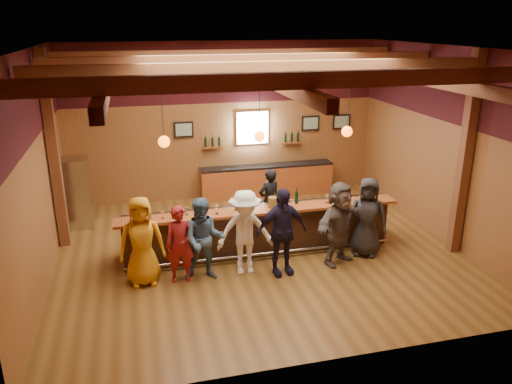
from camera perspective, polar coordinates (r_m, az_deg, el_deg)
room at (r=10.58m, az=0.32°, el=9.15°), size 9.04×9.00×4.52m
bar_counter at (r=11.45m, az=0.26°, el=-4.15°), size 6.30×1.07×1.11m
back_bar_cabinet at (r=14.98m, az=1.28°, el=1.35°), size 4.00×0.52×0.95m
window at (r=14.70m, az=-0.43°, el=7.35°), size 0.95×0.09×0.95m
framed_pictures at (r=14.90m, az=2.85°, el=7.69°), size 5.35×0.05×0.45m
wine_shelves at (r=14.73m, az=-0.36°, el=5.67°), size 3.00×0.18×0.30m
pendant_lights at (r=10.63m, az=0.40°, el=6.42°), size 4.24×0.24×1.37m
stainless_fridge at (r=13.39m, az=-19.80°, el=-0.09°), size 0.70×0.70×1.80m
customer_orange at (r=10.11m, az=-12.93°, el=-5.51°), size 0.91×0.61×1.83m
customer_redvest at (r=10.11m, az=-8.65°, el=-5.94°), size 0.59×0.39×1.60m
customer_denim at (r=10.09m, az=-5.95°, el=-5.43°), size 0.94×0.79×1.74m
customer_white at (r=10.27m, az=-1.25°, el=-4.64°), size 1.21×0.75×1.81m
customer_navy at (r=10.24m, az=2.94°, el=-4.55°), size 1.14×0.58×1.88m
customer_brown at (r=10.83m, az=9.53°, el=-3.55°), size 1.76×1.29×1.84m
customer_dark at (r=11.33m, az=12.58°, el=-2.81°), size 1.05×0.92×1.80m
bartender at (r=12.26m, az=1.53°, el=-1.04°), size 0.69×0.55×1.64m
ice_bucket at (r=11.02m, az=1.94°, el=-1.17°), size 0.21×0.21×0.23m
bottle_a at (r=11.12m, az=2.34°, el=-0.88°), size 0.07×0.07×0.34m
bottle_b at (r=11.25m, az=4.66°, el=-0.64°), size 0.08×0.08×0.37m
glass_a at (r=10.62m, az=-11.99°, el=-2.35°), size 0.08×0.08×0.17m
glass_b at (r=10.59m, az=-10.61°, el=-2.37°), size 0.07×0.07×0.16m
glass_c at (r=10.68m, az=-7.94°, el=-1.91°), size 0.08×0.08×0.19m
glass_d at (r=10.66m, az=-4.51°, el=-1.78°), size 0.09×0.09×0.20m
glass_e at (r=10.82m, az=-2.43°, el=-1.56°), size 0.07×0.07×0.16m
glass_f at (r=11.04m, az=4.17°, el=-1.07°), size 0.08×0.08×0.19m
glass_g at (r=11.39m, az=8.10°, el=-0.59°), size 0.08×0.08×0.18m
glass_h at (r=11.49m, az=9.22°, el=-0.53°), size 0.07×0.07×0.17m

